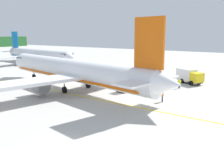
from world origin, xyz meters
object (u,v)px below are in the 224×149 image
Objects in this scene: airliner_foreground at (73,71)px; crew_loader_left at (162,95)px; airliner_mid_apron at (37,54)px; crew_loader_right at (179,83)px; cargo_container_mid at (123,87)px; cargo_container_near at (147,84)px; service_truck_fuel at (189,76)px.

airliner_foreground reaches higher than crew_loader_left.
airliner_mid_apron reaches higher than crew_loader_right.
cargo_container_mid reaches higher than crew_loader_left.
cargo_container_mid is at bearing 153.30° from cargo_container_near.
service_truck_fuel reaches higher than crew_loader_right.
airliner_mid_apron is 6.38× the size of service_truck_fuel.
crew_loader_left is at bearing -176.97° from service_truck_fuel.
airliner_foreground is 1.12× the size of airliner_mid_apron.
cargo_container_near reaches higher than crew_loader_right.
service_truck_fuel is at bearing -1.28° from crew_loader_right.
airliner_mid_apron is at bearing 74.79° from cargo_container_near.
airliner_foreground is 7.13× the size of service_truck_fuel.
crew_loader_left is 0.98× the size of crew_loader_right.
crew_loader_right is (-5.49, 0.12, -0.52)m from service_truck_fuel.
airliner_foreground is 20.02× the size of cargo_container_near.
service_truck_fuel is at bearing -93.83° from airliner_mid_apron.
service_truck_fuel reaches higher than crew_loader_left.
crew_loader_right is at bearing 178.72° from service_truck_fuel.
cargo_container_near is at bearing 129.22° from crew_loader_right.
cargo_container_mid is (-17.10, -44.66, -2.11)m from airliner_mid_apron.
cargo_container_near is 8.29m from crew_loader_left.
airliner_foreground is at bearing 127.65° from crew_loader_right.
service_truck_fuel is (17.13, -15.21, -1.82)m from airliner_foreground.
cargo_container_mid is at bearing -110.95° from airliner_mid_apron.
crew_loader_left is at bearing -102.70° from cargo_container_mid.
service_truck_fuel is 5.52m from crew_loader_right.
airliner_mid_apron reaches higher than crew_loader_left.
service_truck_fuel is 2.94× the size of cargo_container_mid.
crew_loader_right is (3.79, -4.65, 0.06)m from cargo_container_near.
crew_loader_right reaches higher than crew_loader_left.
cargo_container_near is 1.19× the size of crew_loader_left.
airliner_foreground is 20.94× the size of cargo_container_mid.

